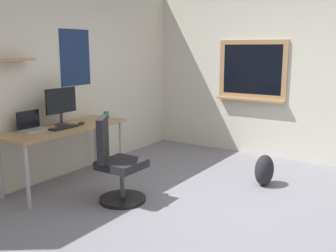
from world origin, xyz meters
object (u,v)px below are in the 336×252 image
Objects in this scene: laptop at (32,126)px; desk at (65,132)px; monitor_primary at (61,104)px; backpack at (264,170)px; office_chair at (116,166)px; keyboard at (64,128)px; computer_mouse at (81,123)px; coffee_mug at (106,115)px.

desk is at bearing -21.35° from laptop.
backpack is at bearing -59.58° from monitor_primary.
office_chair is 2.46× the size of backpack.
keyboard is (-0.12, -0.17, -0.26)m from monitor_primary.
desk is 0.14m from keyboard.
computer_mouse is 0.52m from coffee_mug.
monitor_primary is 1.20× the size of backpack.
office_chair reaches higher than desk.
keyboard reaches higher than backpack.
laptop is 0.84× the size of keyboard.
keyboard is at bearing -125.78° from monitor_primary.
backpack is at bearing -40.38° from office_chair.
office_chair is 1.85m from backpack.
keyboard is (0.29, -0.22, -0.04)m from laptop.
monitor_primary is 2.64m from backpack.
office_chair is at bearing 139.62° from backpack.
desk is 3.53× the size of monitor_primary.
monitor_primary reaches higher than desk.
coffee_mug reaches higher than desk.
office_chair is at bearing -95.64° from desk.
computer_mouse is 2.36m from backpack.
office_chair is 1.23m from coffee_mug.
keyboard is (-0.08, -0.07, 0.08)m from desk.
laptop is at bearing 171.18° from coffee_mug.
desk is 2.50m from backpack.
computer_mouse reaches higher than backpack.
coffee_mug is at bearing 5.48° from computer_mouse.
computer_mouse is at bearing 119.19° from backpack.
computer_mouse is at bearing -47.32° from monitor_primary.
keyboard is at bearing -176.43° from coffee_mug.
office_chair is at bearing -133.26° from coffee_mug.
monitor_primary is at bearing 169.93° from coffee_mug.
office_chair reaches higher than backpack.
coffee_mug reaches higher than backpack.
backpack is (1.12, -2.00, -0.56)m from computer_mouse.
monitor_primary is 1.25× the size of keyboard.
backpack is (1.68, -2.22, -0.60)m from laptop.
computer_mouse reaches higher than keyboard.
backpack is at bearing -55.05° from keyboard.
office_chair reaches higher than computer_mouse.
desk is 4.24× the size of backpack.
computer_mouse is 0.27× the size of backpack.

